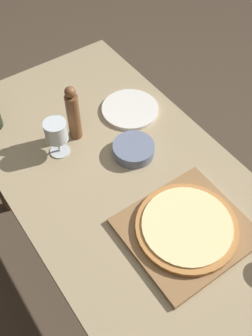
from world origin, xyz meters
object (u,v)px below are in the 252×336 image
object	(u,v)px
pepper_mill	(73,114)
small_bowl	(134,149)
pizza	(187,227)
wine_glass	(56,132)

from	to	relation	value
pepper_mill	small_bowl	world-z (taller)	pepper_mill
pizza	pepper_mill	bearing A→B (deg)	97.51
pizza	wine_glass	world-z (taller)	wine_glass
pizza	small_bowl	size ratio (longest dim) A/B	2.11
pizza	wine_glass	xyz separation A→B (m)	(-0.16, 0.50, 0.07)
pizza	small_bowl	bearing A→B (deg)	81.51
pepper_mill	wine_glass	size ratio (longest dim) A/B	1.60
pepper_mill	wine_glass	xyz separation A→B (m)	(-0.09, -0.03, -0.01)
wine_glass	pepper_mill	bearing A→B (deg)	20.83
pepper_mill	pizza	bearing A→B (deg)	-82.49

